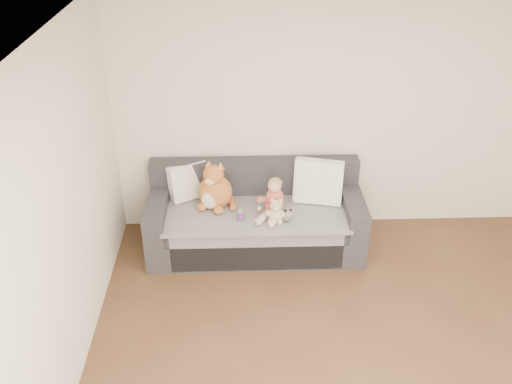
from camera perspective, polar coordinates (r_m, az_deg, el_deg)
room_shell at (r=4.16m, az=11.82°, el=-3.17°), size 5.00×5.00×5.00m
sofa at (r=5.97m, az=-0.06°, el=-2.76°), size 2.20×0.94×0.85m
cushion_left at (r=5.99m, az=-6.78°, el=1.08°), size 0.45×0.37×0.39m
cushion_right_back at (r=5.91m, az=6.25°, el=1.06°), size 0.54×0.34×0.47m
cushion_right_front at (r=5.90m, az=6.30°, el=1.00°), size 0.52×0.30×0.46m
toddler at (r=5.67m, az=1.76°, el=-0.80°), size 0.30×0.40×0.40m
plush_cat at (r=5.80m, az=-4.15°, el=0.23°), size 0.41×0.37×0.53m
teddy_bear at (r=5.57m, az=2.00°, el=-2.09°), size 0.21×0.16×0.26m
plush_cow at (r=5.62m, az=3.06°, el=-2.26°), size 0.13×0.20×0.16m
sippy_cup at (r=5.63m, az=-1.56°, el=-2.22°), size 0.11×0.07×0.12m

